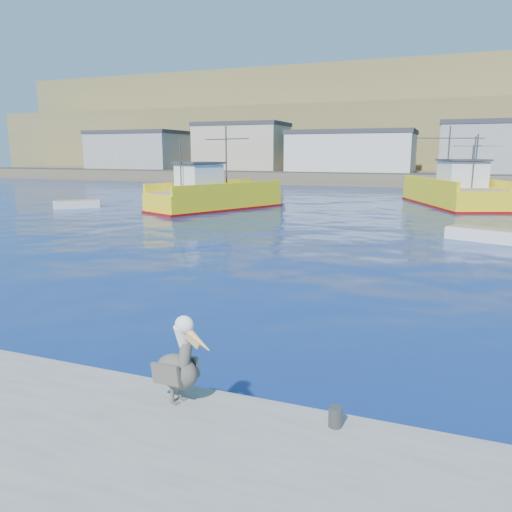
{
  "coord_description": "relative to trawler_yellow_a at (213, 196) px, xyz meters",
  "views": [
    {
      "loc": [
        4.3,
        -9.91,
        4.36
      ],
      "look_at": [
        -1.04,
        3.87,
        1.31
      ],
      "focal_mm": 35.0,
      "sensor_mm": 36.0,
      "label": 1
    }
  ],
  "objects": [
    {
      "name": "skiff_mid",
      "position": [
        19.14,
        -7.92,
        -0.78
      ],
      "size": [
        3.92,
        2.5,
        0.8
      ],
      "color": "silver",
      "rests_on": "ground"
    },
    {
      "name": "pelican",
      "position": [
        13.54,
        -28.99,
        0.08
      ],
      "size": [
        1.17,
        0.65,
        1.45
      ],
      "color": "#595451",
      "rests_on": "dock"
    },
    {
      "name": "ground",
      "position": [
        13.0,
        -25.43,
        -1.04
      ],
      "size": [
        260.0,
        260.0,
        0.0
      ],
      "primitive_type": "plane",
      "color": "navy",
      "rests_on": "ground"
    },
    {
      "name": "far_shore",
      "position": [
        13.0,
        83.78,
        7.94
      ],
      "size": [
        200.0,
        81.0,
        24.0
      ],
      "color": "brown",
      "rests_on": "ground"
    },
    {
      "name": "trawler_yellow_b",
      "position": [
        17.51,
        9.87,
        0.07
      ],
      "size": [
        8.84,
        13.35,
        6.69
      ],
      "color": "yellow",
      "rests_on": "ground"
    },
    {
      "name": "dock_bollards",
      "position": [
        13.6,
        -28.83,
        -0.39
      ],
      "size": [
        36.2,
        0.2,
        0.3
      ],
      "color": "#4C4C4C",
      "rests_on": "dock"
    },
    {
      "name": "boat_orange",
      "position": [
        19.07,
        11.93,
        -0.04
      ],
      "size": [
        3.98,
        7.86,
        5.98
      ],
      "color": "orange",
      "rests_on": "ground"
    },
    {
      "name": "trawler_yellow_a",
      "position": [
        0.0,
        0.0,
        0.0
      ],
      "size": [
        8.1,
        11.83,
        6.51
      ],
      "color": "yellow",
      "rests_on": "ground"
    },
    {
      "name": "skiff_left",
      "position": [
        -10.86,
        -2.97,
        -0.79
      ],
      "size": [
        3.46,
        3.27,
        0.77
      ],
      "color": "silver",
      "rests_on": "ground"
    }
  ]
}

